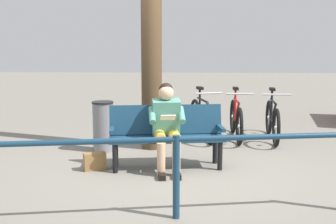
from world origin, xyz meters
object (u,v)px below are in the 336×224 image
object	(u,v)px
person_reading	(167,123)
bench	(166,131)
handbag	(95,161)
bicycle_red	(272,121)
bicycle_silver	(236,119)
bicycle_purple	(202,119)
tree_trunk	(151,23)
litter_bin	(103,126)

from	to	relation	value
person_reading	bench	bearing A→B (deg)	-93.73
bench	person_reading	world-z (taller)	person_reading
handbag	bicycle_red	size ratio (longest dim) A/B	0.18
bicycle_silver	bicycle_red	bearing A→B (deg)	82.77
bicycle_purple	bicycle_red	bearing A→B (deg)	70.65
bench	bicycle_silver	world-z (taller)	bicycle_silver
handbag	bicycle_silver	bearing A→B (deg)	-136.42
bicycle_red	bicycle_purple	size ratio (longest dim) A/B	1.02
handbag	bicycle_purple	world-z (taller)	bicycle_purple
tree_trunk	bicycle_silver	distance (m)	2.38
person_reading	litter_bin	distance (m)	1.49
bicycle_red	litter_bin	bearing A→B (deg)	-68.37
tree_trunk	bicycle_purple	world-z (taller)	tree_trunk
handbag	tree_trunk	world-z (taller)	tree_trunk
bench	tree_trunk	distance (m)	1.91
person_reading	bicycle_silver	size ratio (longest dim) A/B	0.71
bicycle_red	handbag	bearing A→B (deg)	-51.12
tree_trunk	bicycle_silver	xyz separation A→B (m)	(-1.48, -0.77, -1.70)
bench	tree_trunk	world-z (taller)	tree_trunk
bench	handbag	size ratio (longest dim) A/B	5.50
bicycle_red	bicycle_silver	world-z (taller)	same
person_reading	bicycle_red	size ratio (longest dim) A/B	0.71
bicycle_silver	bicycle_purple	size ratio (longest dim) A/B	1.02
tree_trunk	bicycle_purple	bearing A→B (deg)	-136.61
person_reading	bicycle_purple	bearing A→B (deg)	-113.06
litter_bin	bicycle_purple	world-z (taller)	bicycle_purple
bicycle_silver	handbag	bearing A→B (deg)	-46.75
litter_bin	bicycle_red	distance (m)	3.04
handbag	litter_bin	distance (m)	1.09
tree_trunk	bench	bearing A→B (deg)	105.57
person_reading	bicycle_purple	distance (m)	2.14
bench	bicycle_purple	size ratio (longest dim) A/B	1.00
bench	person_reading	bearing A→B (deg)	86.27
tree_trunk	bicycle_red	world-z (taller)	tree_trunk
handbag	litter_bin	size ratio (longest dim) A/B	0.37
person_reading	bicycle_silver	xyz separation A→B (m)	(-1.17, -2.00, -0.31)
bicycle_red	tree_trunk	bearing A→B (deg)	-68.35
bicycle_purple	person_reading	bearing A→B (deg)	-28.69
litter_bin	bicycle_silver	world-z (taller)	bicycle_silver
person_reading	handbag	world-z (taller)	person_reading
handbag	bicycle_red	world-z (taller)	bicycle_red
bicycle_red	bicycle_silver	distance (m)	0.65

